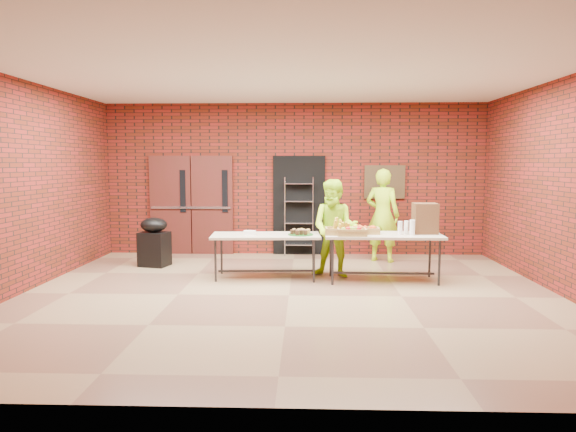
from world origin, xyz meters
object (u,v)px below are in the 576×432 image
object	(u,v)px
coffee_dispenser	(425,218)
covered_grill	(154,242)
volunteer_man	(335,228)
table_right	(383,238)
table_left	(266,238)
wire_rack	(299,216)
volunteer_woman	(382,215)

from	to	relation	value
coffee_dispenser	covered_grill	size ratio (longest dim) A/B	0.54
volunteer_man	coffee_dispenser	bearing A→B (deg)	9.71
table_right	coffee_dispenser	world-z (taller)	coffee_dispenser
table_left	coffee_dispenser	size ratio (longest dim) A/B	3.69
volunteer_man	table_left	bearing A→B (deg)	-155.64
wire_rack	volunteer_man	xyz separation A→B (m)	(0.64, -2.02, 0.01)
wire_rack	table_left	xyz separation A→B (m)	(-0.53, -2.17, -0.14)
table_right	covered_grill	size ratio (longest dim) A/B	2.07
table_left	covered_grill	distance (m)	2.40
volunteer_man	covered_grill	bearing A→B (deg)	-176.31
covered_grill	volunteer_man	size ratio (longest dim) A/B	0.55
table_left	table_right	xyz separation A→B (m)	(1.95, -0.14, 0.03)
wire_rack	table_left	size ratio (longest dim) A/B	0.89
coffee_dispenser	wire_rack	bearing A→B (deg)	133.75
covered_grill	volunteer_man	world-z (taller)	volunteer_man
table_left	coffee_dispenser	xyz separation A→B (m)	(2.65, -0.04, 0.35)
table_right	table_left	bearing A→B (deg)	176.82
coffee_dispenser	covered_grill	xyz separation A→B (m)	(-4.84, 0.99, -0.57)
covered_grill	volunteer_woman	size ratio (longest dim) A/B	0.50
coffee_dispenser	volunteer_woman	xyz separation A→B (m)	(-0.46, 1.61, -0.11)
covered_grill	volunteer_woman	xyz separation A→B (m)	(4.38, 0.62, 0.46)
covered_grill	volunteer_woman	world-z (taller)	volunteer_woman
table_left	coffee_dispenser	bearing A→B (deg)	-4.00
wire_rack	volunteer_woman	xyz separation A→B (m)	(1.66, -0.61, 0.09)
wire_rack	volunteer_woman	distance (m)	1.77
volunteer_woman	volunteer_man	world-z (taller)	volunteer_woman
volunteer_woman	table_left	bearing A→B (deg)	60.13
table_right	volunteer_man	xyz separation A→B (m)	(-0.78, 0.29, 0.12)
table_left	volunteer_man	distance (m)	1.19
wire_rack	table_right	world-z (taller)	wire_rack
table_right	volunteer_woman	world-z (taller)	volunteer_woman
table_left	volunteer_woman	world-z (taller)	volunteer_woman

